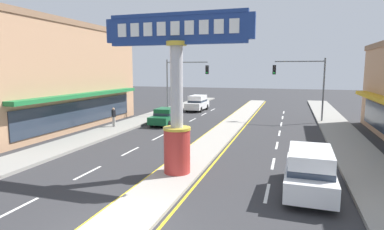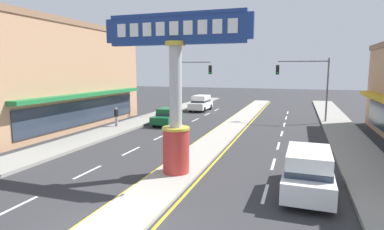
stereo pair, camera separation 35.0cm
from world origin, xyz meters
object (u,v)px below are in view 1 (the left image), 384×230
(suv_near_left_lane, at_px, (197,103))
(traffic_light_right_side, at_px, (304,79))
(storefront_left, at_px, (43,76))
(suv_far_right_lane, at_px, (310,170))
(traffic_light_left_side, at_px, (182,78))
(district_sign, at_px, (177,96))
(pedestrian_near_kerb, at_px, (114,116))
(sedan_near_right_lane, at_px, (165,116))

(suv_near_left_lane, bearing_deg, traffic_light_right_side, -23.10)
(storefront_left, xyz_separation_m, suv_near_left_lane, (9.67, 15.12, -3.56))
(storefront_left, distance_m, suv_near_left_lane, 18.30)
(suv_far_right_lane, bearing_deg, traffic_light_left_side, 122.41)
(district_sign, bearing_deg, traffic_light_right_side, 71.26)
(storefront_left, relative_size, suv_near_left_lane, 4.05)
(traffic_light_left_side, xyz_separation_m, pedestrian_near_kerb, (-3.24, -8.89, -3.13))
(traffic_light_left_side, bearing_deg, suv_far_right_lane, -57.59)
(district_sign, relative_size, suv_far_right_lane, 1.63)
(sedan_near_right_lane, bearing_deg, traffic_light_right_side, 23.70)
(traffic_light_left_side, distance_m, traffic_light_right_side, 12.63)
(district_sign, distance_m, storefront_left, 17.98)
(storefront_left, xyz_separation_m, pedestrian_near_kerb, (6.14, 1.26, -3.43))
(traffic_light_right_side, bearing_deg, storefront_left, -155.87)
(storefront_left, height_order, sedan_near_right_lane, storefront_left)
(traffic_light_right_side, distance_m, suv_far_right_lane, 19.42)
(storefront_left, bearing_deg, suv_near_left_lane, 57.41)
(suv_near_left_lane, bearing_deg, district_sign, -75.83)
(district_sign, bearing_deg, pedestrian_near_kerb, 133.66)
(traffic_light_left_side, distance_m, suv_far_right_lane, 23.25)
(traffic_light_right_side, relative_size, suv_near_left_lane, 1.34)
(traffic_light_right_side, bearing_deg, district_sign, -108.74)
(suv_far_right_lane, relative_size, pedestrian_near_kerb, 2.81)
(suv_near_left_lane, xyz_separation_m, pedestrian_near_kerb, (-3.52, -13.86, 0.13))
(traffic_light_right_side, bearing_deg, sedan_near_right_lane, -156.30)
(district_sign, height_order, traffic_light_left_side, district_sign)
(traffic_light_left_side, xyz_separation_m, traffic_light_right_side, (12.63, -0.29, 0.00))
(sedan_near_right_lane, bearing_deg, storefront_left, -155.34)
(district_sign, xyz_separation_m, traffic_light_left_side, (-6.31, 18.90, 0.38))
(storefront_left, height_order, traffic_light_left_side, storefront_left)
(suv_far_right_lane, distance_m, pedestrian_near_kerb, 18.81)
(suv_near_left_lane, bearing_deg, suv_far_right_lane, -63.72)
(traffic_light_right_side, relative_size, suv_far_right_lane, 1.34)
(storefront_left, relative_size, traffic_light_left_side, 3.01)
(district_sign, distance_m, traffic_light_left_side, 19.93)
(traffic_light_right_side, distance_m, sedan_near_right_lane, 13.92)
(traffic_light_left_side, relative_size, sedan_near_right_lane, 1.42)
(traffic_light_right_side, xyz_separation_m, sedan_near_right_lane, (-12.34, -5.42, -3.46))
(traffic_light_left_side, height_order, sedan_near_right_lane, traffic_light_left_side)
(storefront_left, xyz_separation_m, traffic_light_left_side, (9.38, 10.15, -0.30))
(sedan_near_right_lane, bearing_deg, suv_near_left_lane, 89.98)
(traffic_light_left_side, bearing_deg, sedan_near_right_lane, -87.17)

